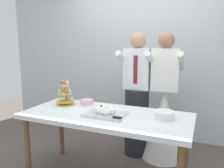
# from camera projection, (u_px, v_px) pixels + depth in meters

# --- Properties ---
(rear_wall) EXTENTS (5.20, 0.10, 2.90)m
(rear_wall) POSITION_uv_depth(u_px,v_px,m) (143.00, 48.00, 3.65)
(rear_wall) COLOR silver
(rear_wall) RESTS_ON ground_plane
(dessert_table) EXTENTS (1.80, 0.80, 0.78)m
(dessert_table) POSITION_uv_depth(u_px,v_px,m) (106.00, 120.00, 2.44)
(dessert_table) COLOR silver
(dessert_table) RESTS_ON ground_plane
(cupcake_stand) EXTENTS (0.23, 0.23, 0.31)m
(cupcake_stand) POSITION_uv_depth(u_px,v_px,m) (65.00, 94.00, 2.76)
(cupcake_stand) COLOR gold
(cupcake_stand) RESTS_ON dessert_table
(main_cake_tray) EXTENTS (0.44, 0.31, 0.12)m
(main_cake_tray) POSITION_uv_depth(u_px,v_px,m) (105.00, 111.00, 2.37)
(main_cake_tray) COLOR silver
(main_cake_tray) RESTS_ON dessert_table
(plate_stack) EXTENTS (0.21, 0.21, 0.08)m
(plate_stack) POSITION_uv_depth(u_px,v_px,m) (164.00, 115.00, 2.26)
(plate_stack) COLOR white
(plate_stack) RESTS_ON dessert_table
(round_cake) EXTENTS (0.24, 0.24, 0.07)m
(round_cake) POSITION_uv_depth(u_px,v_px,m) (87.00, 103.00, 2.76)
(round_cake) COLOR white
(round_cake) RESTS_ON dessert_table
(person_groom) EXTENTS (0.47, 0.50, 1.66)m
(person_groom) POSITION_uv_depth(u_px,v_px,m) (137.00, 101.00, 3.05)
(person_groom) COLOR #232328
(person_groom) RESTS_ON ground_plane
(person_bride) EXTENTS (0.56, 0.56, 1.66)m
(person_bride) POSITION_uv_depth(u_px,v_px,m) (163.00, 115.00, 2.98)
(person_bride) COLOR white
(person_bride) RESTS_ON ground_plane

